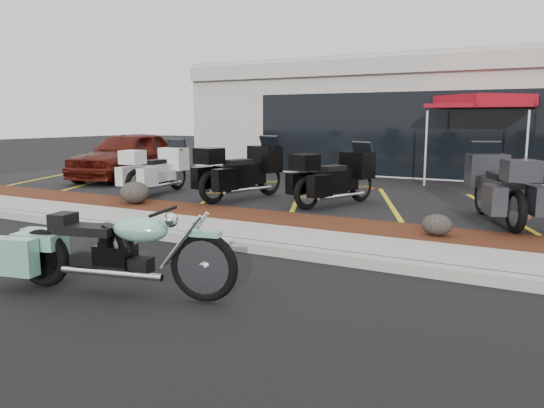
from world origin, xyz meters
The scene contains 16 objects.
ground centered at (0.00, 0.00, 0.00)m, with size 90.00×90.00×0.00m, color black.
curb centered at (0.00, 0.90, 0.07)m, with size 24.00×0.25×0.15m, color gray.
sidewalk centered at (0.00, 1.60, 0.07)m, with size 24.00×1.20×0.15m, color gray.
mulch_bed centered at (0.00, 2.80, 0.08)m, with size 24.00×1.20×0.16m, color black.
upper_lot centered at (0.00, 8.20, 0.07)m, with size 26.00×9.60×0.15m, color black.
dealership_building centered at (0.00, 14.47, 2.01)m, with size 18.00×8.16×4.00m.
boulder_left centered at (-4.79, 2.75, 0.40)m, with size 0.68×0.57×0.48m, color black.
boulder_mid centered at (1.64, 2.63, 0.33)m, with size 0.48×0.40×0.34m, color black.
hero_cruiser centered at (-0.01, -1.30, 0.51)m, with size 2.92×0.74×1.03m, color #73B4A1, non-canonical shape.
touring_white centered at (-5.46, 5.04, 0.81)m, with size 2.27×0.87×1.32m, color white, non-canonical shape.
touring_black_front centered at (-2.87, 5.31, 0.87)m, with size 2.48×0.95×1.44m, color black, non-canonical shape.
touring_black_mid centered at (-0.61, 5.45, 0.82)m, with size 2.30×0.88×1.34m, color black, non-canonical shape.
touring_grey centered at (2.00, 5.03, 0.86)m, with size 2.44×0.93×1.42m, color #2A2A2F, non-canonical shape.
parked_car centered at (-8.33, 6.28, 0.89)m, with size 1.74×4.32×1.47m, color #470F0A.
traffic_cone centered at (-1.17, 7.57, 0.35)m, with size 0.32×0.32×0.40m, color #E74507.
popup_canopy centered at (1.24, 10.22, 2.40)m, with size 2.79×2.79×2.49m.
Camera 1 is at (3.29, -5.79, 1.98)m, focal length 35.00 mm.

